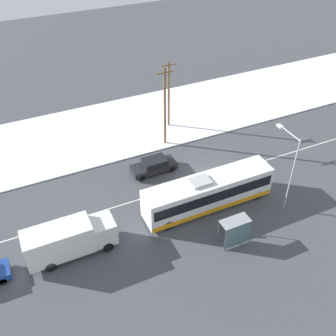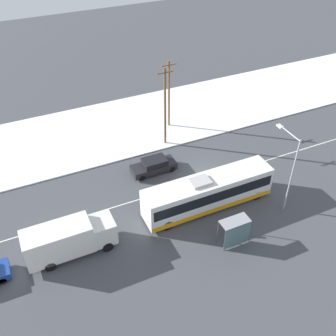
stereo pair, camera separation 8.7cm
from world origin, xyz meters
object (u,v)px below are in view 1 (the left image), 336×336
object	(u,v)px
city_bus	(208,192)
pedestrian_at_stop	(230,224)
bus_shelter	(236,229)
utility_pole_snowlot	(169,94)
sedan_car	(154,165)
streetlamp	(289,163)
box_truck	(68,239)
utility_pole_roadside	(165,107)

from	to	relation	value
city_bus	pedestrian_at_stop	size ratio (longest dim) A/B	7.84
bus_shelter	utility_pole_snowlot	xyz separation A→B (m)	(2.78, 19.10, 2.66)
sedan_car	streetlamp	size ratio (longest dim) A/B	0.60
sedan_car	streetlamp	world-z (taller)	streetlamp
box_truck	utility_pole_snowlot	world-z (taller)	utility_pole_snowlot
sedan_car	utility_pole_roadside	size ratio (longest dim) A/B	0.51
pedestrian_at_stop	utility_pole_snowlot	size ratio (longest dim) A/B	0.19
sedan_car	bus_shelter	world-z (taller)	bus_shelter
sedan_car	pedestrian_at_stop	bearing A→B (deg)	103.66
city_bus	box_truck	world-z (taller)	city_bus
streetlamp	city_bus	bearing A→B (deg)	156.03
utility_pole_roadside	utility_pole_snowlot	distance (m)	3.81
sedan_car	utility_pole_roadside	distance (m)	6.52
pedestrian_at_stop	bus_shelter	distance (m)	1.43
pedestrian_at_stop	streetlamp	bearing A→B (deg)	8.65
pedestrian_at_stop	box_truck	bearing A→B (deg)	164.99
bus_shelter	utility_pole_roadside	world-z (taller)	utility_pole_roadside
city_bus	streetlamp	world-z (taller)	streetlamp
pedestrian_at_stop	streetlamp	world-z (taller)	streetlamp
box_truck	utility_pole_roadside	world-z (taller)	utility_pole_roadside
streetlamp	utility_pole_roadside	distance (m)	14.77
pedestrian_at_stop	streetlamp	size ratio (longest dim) A/B	0.20
box_truck	utility_pole_snowlot	distance (m)	21.33
pedestrian_at_stop	streetlamp	distance (m)	7.35
box_truck	utility_pole_snowlot	size ratio (longest dim) A/B	0.88
sedan_car	bus_shelter	xyz separation A→B (m)	(2.32, -11.70, 0.84)
streetlamp	utility_pole_snowlot	bearing A→B (deg)	101.90
box_truck	streetlamp	world-z (taller)	streetlamp
bus_shelter	pedestrian_at_stop	bearing A→B (deg)	79.56
city_bus	box_truck	distance (m)	12.88
city_bus	pedestrian_at_stop	distance (m)	3.76
pedestrian_at_stop	utility_pole_snowlot	xyz separation A→B (m)	(2.56, 17.87, 3.37)
city_bus	bus_shelter	size ratio (longest dim) A/B	4.96
box_truck	sedan_car	distance (m)	12.58
utility_pole_roadside	sedan_car	bearing A→B (deg)	-127.19
streetlamp	pedestrian_at_stop	bearing A→B (deg)	-171.35
city_bus	sedan_car	xyz separation A→B (m)	(-2.47, 6.79, -0.83)
box_truck	utility_pole_roadside	size ratio (longest dim) A/B	0.79
box_truck	bus_shelter	distance (m)	13.57
bus_shelter	streetlamp	world-z (taller)	streetlamp
utility_pole_roadside	box_truck	bearing A→B (deg)	-140.55
box_truck	utility_pole_roadside	xyz separation A→B (m)	(13.56, 11.16, 3.04)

